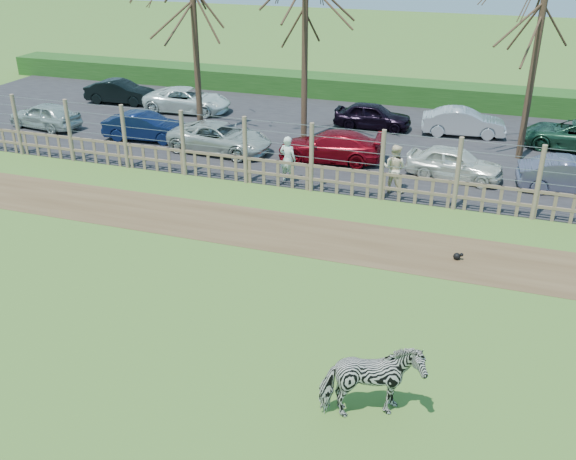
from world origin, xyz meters
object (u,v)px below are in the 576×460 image
(tree_left, at_px, (193,5))
(car_11, at_px, (464,122))
(tree_right, at_px, (540,25))
(car_7, at_px, (120,92))
(car_5, at_px, (572,176))
(zebra, at_px, (371,383))
(car_1, at_px, (146,126))
(visitor_b, at_px, (394,168))
(car_12, at_px, (575,135))
(car_10, at_px, (373,116))
(crow, at_px, (457,256))
(car_4, at_px, (455,163))
(car_8, at_px, (188,100))
(car_3, at_px, (330,146))
(visitor_a, at_px, (288,159))
(car_2, at_px, (220,138))
(tree_mid, at_px, (305,26))
(car_0, at_px, (45,115))

(tree_left, xyz_separation_m, car_11, (11.05, 3.89, -4.98))
(tree_right, relative_size, car_7, 2.02)
(car_5, relative_size, car_7, 1.00)
(car_11, bearing_deg, zebra, 173.15)
(car_1, bearing_deg, tree_right, -85.28)
(zebra, bearing_deg, visitor_b, -18.34)
(car_11, bearing_deg, car_12, -102.19)
(car_10, bearing_deg, car_7, 87.90)
(car_1, bearing_deg, crow, -121.51)
(tree_left, xyz_separation_m, car_4, (11.20, -1.72, -4.98))
(tree_right, height_order, car_8, tree_right)
(car_4, bearing_deg, car_12, -34.08)
(car_3, height_order, car_8, same)
(visitor_b, xyz_separation_m, car_5, (5.93, 1.99, -0.26))
(car_8, distance_m, car_10, 9.39)
(visitor_a, height_order, car_4, visitor_a)
(car_2, height_order, car_11, same)
(car_11, bearing_deg, car_3, 130.98)
(car_4, bearing_deg, car_2, 96.43)
(zebra, height_order, car_8, zebra)
(tree_mid, xyz_separation_m, car_3, (1.81, -2.28, -4.23))
(tree_left, bearing_deg, crow, -34.22)
(visitor_b, height_order, car_7, visitor_b)
(tree_mid, bearing_deg, car_10, 46.56)
(tree_left, xyz_separation_m, car_5, (15.23, -1.73, -4.98))
(car_4, bearing_deg, zebra, -174.53)
(tree_left, bearing_deg, tree_mid, 12.53)
(car_7, distance_m, car_10, 13.50)
(tree_right, bearing_deg, car_11, 135.74)
(car_3, bearing_deg, tree_right, 106.25)
(tree_left, relative_size, visitor_a, 4.57)
(visitor_b, height_order, car_5, visitor_b)
(car_0, relative_size, car_4, 1.00)
(zebra, height_order, car_11, zebra)
(tree_right, height_order, car_7, tree_right)
(car_0, relative_size, car_5, 0.97)
(tree_right, xyz_separation_m, car_7, (-20.01, 2.38, -4.60))
(tree_right, relative_size, zebra, 3.83)
(tree_right, height_order, car_4, tree_right)
(tree_left, bearing_deg, car_1, -148.39)
(tree_right, xyz_separation_m, car_1, (-15.54, -2.75, -4.60))
(car_7, xyz_separation_m, car_11, (17.56, 0.01, 0.00))
(crow, height_order, car_1, car_1)
(crow, distance_m, car_3, 8.90)
(car_8, bearing_deg, car_0, 129.44)
(car_1, distance_m, car_2, 3.78)
(visitor_b, relative_size, car_8, 0.40)
(visitor_a, relative_size, crow, 6.13)
(zebra, height_order, car_5, zebra)
(car_2, relative_size, car_4, 1.23)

